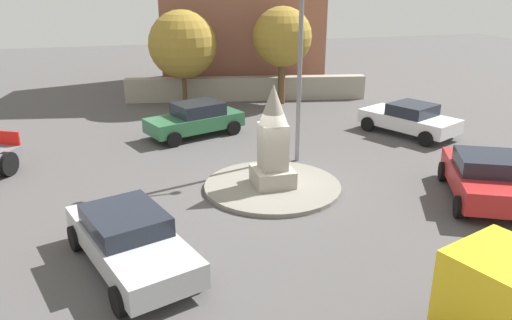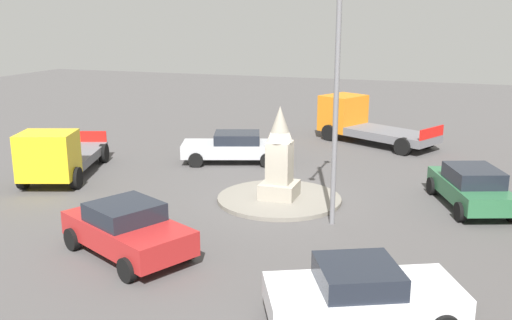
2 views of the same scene
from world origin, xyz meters
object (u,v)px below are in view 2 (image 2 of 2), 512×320
Objects in this scene: truck_yellow_passing at (58,156)px; car_silver_near_island at (233,147)px; streetlamp at (337,77)px; car_green_parked_right at (471,186)px; car_red_approaching at (127,229)px; monument at (280,157)px; truck_orange_waiting at (360,121)px; car_white_far_side at (362,294)px.

car_silver_near_island is at bearing -47.74° from truck_yellow_passing.
streetlamp is at bearing -137.37° from car_silver_near_island.
car_green_parked_right is 15.55m from truck_yellow_passing.
streetlamp is 1.73× the size of car_red_approaching.
car_red_approaching reaches higher than car_silver_near_island.
truck_orange_waiting is at bearing -5.94° from monument.
truck_orange_waiting is at bearing 9.08° from car_white_far_side.
truck_yellow_passing is at bearing 61.59° from car_white_far_side.
car_green_parked_right is at bearing -107.62° from car_silver_near_island.
monument reaches higher than car_silver_near_island.
car_white_far_side is 18.64m from truck_orange_waiting.
truck_yellow_passing is (7.09, 13.11, 0.30)m from car_white_far_side.
car_white_far_side is at bearing -103.51° from car_red_approaching.
streetlamp is (-1.68, -2.25, 3.03)m from monument.
car_white_far_side is 0.69× the size of truck_orange_waiting.
car_red_approaching is 11.62m from car_green_parked_right.
car_white_far_side is at bearing -170.92° from truck_orange_waiting.
streetlamp is 1.61× the size of car_silver_near_island.
car_red_approaching is at bearing 76.49° from car_white_far_side.
car_green_parked_right is at bearing -50.78° from car_red_approaching.
car_white_far_side is 9.25m from car_green_parked_right.
monument is 9.07m from truck_yellow_passing.
truck_yellow_passing is at bearing 83.62° from streetlamp.
streetlamp is 6.49m from car_green_parked_right.
car_red_approaching is 17.22m from truck_orange_waiting.
streetlamp is at bearing 17.37° from car_white_far_side.
truck_yellow_passing is at bearing 138.05° from truck_orange_waiting.
truck_orange_waiting reaches higher than car_white_far_side.
truck_yellow_passing reaches higher than car_red_approaching.
streetlamp is 1.70× the size of car_white_far_side.
car_green_parked_right reaches higher than car_silver_near_island.
car_red_approaching is 8.46m from truck_yellow_passing.
streetlamp is 11.93m from truck_yellow_passing.
monument reaches higher than car_white_far_side.
truck_yellow_passing is (1.26, 11.29, -3.63)m from streetlamp.
car_white_far_side is at bearing -151.49° from monument.
car_white_far_side is (-5.83, -1.82, -3.93)m from streetlamp.
streetlamp is 7.51m from car_red_approaching.
truck_yellow_passing reaches higher than car_green_parked_right.
car_silver_near_island is at bearing 37.46° from monument.
streetlamp is at bearing -174.91° from truck_orange_waiting.
car_silver_near_island is at bearing 32.12° from car_white_far_side.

